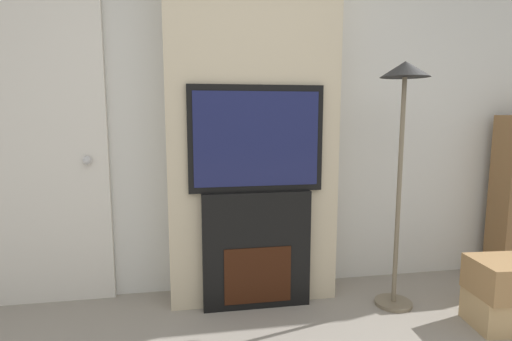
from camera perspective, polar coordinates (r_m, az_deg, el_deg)
The scene contains 7 objects.
wall_back at distance 2.95m, azimuth -1.18°, elevation 8.94°, with size 6.00×0.06×2.70m.
chimney_breast at distance 2.76m, azimuth -0.58°, elevation 9.00°, with size 1.15×0.32×2.70m.
fireplace at distance 2.76m, azimuth 0.00°, elevation -11.19°, with size 0.73×0.15×0.80m.
television at distance 2.60m, azimuth 0.01°, elevation 4.52°, with size 0.89×0.07×0.69m.
floor_lamp at distance 2.77m, azimuth 20.25°, elevation 7.64°, with size 0.31×0.31×1.64m.
box_stack at distance 2.99m, azimuth 32.37°, elevation -14.51°, with size 0.47×0.35×0.43m.
entry_door at distance 3.03m, azimuth -28.49°, elevation 2.04°, with size 0.88×0.09×2.08m.
Camera 1 is at (-0.45, -0.88, 1.31)m, focal length 28.00 mm.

